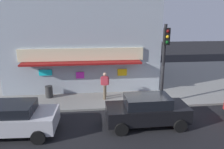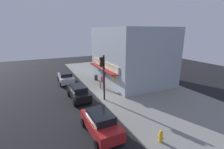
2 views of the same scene
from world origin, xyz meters
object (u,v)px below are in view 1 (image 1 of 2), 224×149
object	(u,v)px
traffic_light	(165,54)
pedestrian	(105,84)
trash_can	(49,92)
parked_car_black	(147,110)
parked_car_silver	(9,118)

from	to	relation	value
traffic_light	pedestrian	world-z (taller)	traffic_light
trash_can	parked_car_black	size ratio (longest dim) A/B	0.19
traffic_light	parked_car_silver	world-z (taller)	traffic_light
pedestrian	traffic_light	bearing A→B (deg)	-19.72
pedestrian	parked_car_black	xyz separation A→B (m)	(1.88, -3.48, -0.27)
trash_can	parked_car_black	bearing A→B (deg)	-35.93
traffic_light	pedestrian	xyz separation A→B (m)	(-3.41, 1.22, -2.13)
traffic_light	pedestrian	bearing A→B (deg)	160.28
parked_car_silver	traffic_light	bearing A→B (deg)	16.84
pedestrian	parked_car_silver	size ratio (longest dim) A/B	0.39
traffic_light	parked_car_silver	bearing A→B (deg)	-163.16
parked_car_black	parked_car_silver	bearing A→B (deg)	-178.29
traffic_light	parked_car_silver	size ratio (longest dim) A/B	1.09
trash_can	parked_car_black	world-z (taller)	parked_car_black
parked_car_silver	pedestrian	bearing A→B (deg)	37.95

